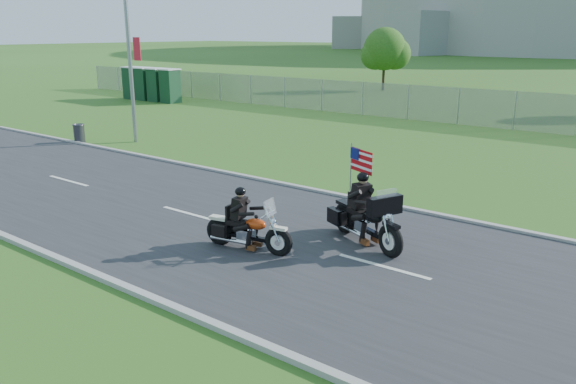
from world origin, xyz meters
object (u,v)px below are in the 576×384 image
Objects in this scene: trash_can at (79,134)px; porta_toilet_a at (170,87)px; porta_toilet_b at (157,85)px; motorcycle_follow at (367,221)px; motorcycle_lead at (247,231)px; streetlight at (131,15)px; porta_toilet_d at (133,83)px; porta_toilet_c at (145,84)px.

porta_toilet_a is at bearing 122.61° from trash_can.
motorcycle_follow is at bearing -31.22° from porta_toilet_b.
motorcycle_follow reaches higher than trash_can.
motorcycle_lead is 0.92× the size of motorcycle_follow.
streetlight reaches higher than porta_toilet_b.
streetlight is 4.35× the size of porta_toilet_d.
porta_toilet_a is 1.40m from porta_toilet_b.
porta_toilet_a is at bearing 0.00° from porta_toilet_d.
trash_can is (-16.87, 3.30, -0.18)m from motorcycle_follow.
porta_toilet_d is (-2.80, 0.00, 0.00)m from porta_toilet_b.
porta_toilet_b is at bearing 0.00° from porta_toilet_d.
motorcycle_lead is at bearing -36.47° from porta_toilet_b.
porta_toilet_b is 30.30m from motorcycle_lead.
trash_can is at bearing -49.29° from porta_toilet_c.
porta_toilet_b is 1.00× the size of porta_toilet_c.
porta_toilet_b is 1.00× the size of porta_toilet_d.
motorcycle_lead is at bearing -29.18° from streetlight.
porta_toilet_b is 0.93× the size of motorcycle_follow.
motorcycle_lead is (25.76, -18.01, -0.66)m from porta_toilet_c.
porta_toilet_d is at bearing 175.49° from motorcycle_follow.
porta_toilet_b is at bearing 126.87° from trash_can.
porta_toilet_c is at bearing 134.11° from motorcycle_lead.
streetlight reaches higher than trash_can.
porta_toilet_c is (-2.80, 0.00, 0.00)m from porta_toilet_a.
trash_can is at bearing -166.85° from motorcycle_follow.
porta_toilet_c reaches higher than motorcycle_follow.
porta_toilet_d is 17.71m from trash_can.
streetlight is at bearing -43.35° from porta_toilet_b.
streetlight is 4.35× the size of porta_toilet_c.
motorcycle_follow is at bearing -28.72° from porta_toilet_d.
motorcycle_lead is (12.94, -7.23, -5.15)m from streetlight.
porta_toilet_b is (-11.42, 10.78, -4.49)m from streetlight.
trash_can is (-1.89, -1.92, -5.22)m from streetlight.
porta_toilet_d is at bearing 142.83° from streetlight.
motorcycle_lead is at bearing -19.68° from trash_can.
porta_toilet_a and porta_toilet_c have the same top height.
porta_toilet_d is at bearing 180.00° from porta_toilet_b.
porta_toilet_c and porta_toilet_d have the same top height.
streetlight is 11.95× the size of trash_can.
motorcycle_follow is (14.97, -5.22, -5.04)m from streetlight.
porta_toilet_a is 29.68m from motorcycle_follow.
porta_toilet_c is at bearing 180.00° from porta_toilet_b.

